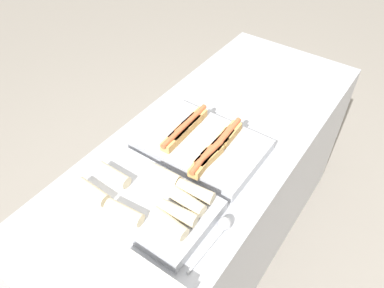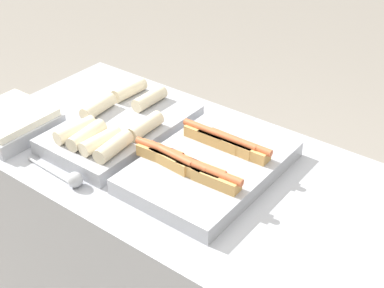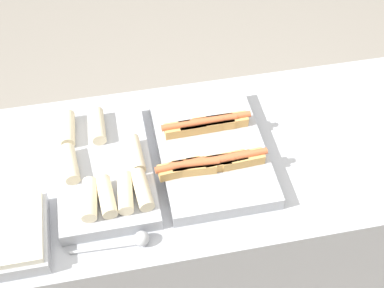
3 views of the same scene
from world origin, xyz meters
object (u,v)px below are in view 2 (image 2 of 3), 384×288
tray_wraps (120,127)px  serving_spoon_near (71,178)px  tray_side_front (10,122)px  tray_hotdogs (209,164)px

tray_wraps → serving_spoon_near: tray_wraps is taller
tray_wraps → tray_side_front: (-0.31, -0.20, -0.00)m
tray_hotdogs → tray_wraps: tray_hotdogs is taller
tray_side_front → serving_spoon_near: tray_side_front is taller
tray_wraps → tray_side_front: bearing=-147.9°
tray_hotdogs → serving_spoon_near: bearing=-135.9°
tray_wraps → tray_hotdogs: bearing=1.0°
serving_spoon_near → tray_wraps: bearing=103.3°
tray_hotdogs → serving_spoon_near: size_ratio=2.12×
tray_hotdogs → tray_wraps: bearing=-179.0°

